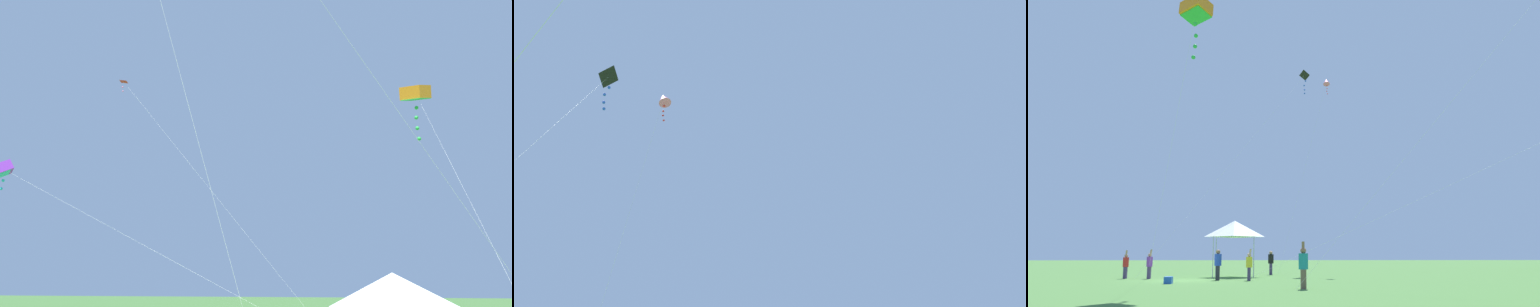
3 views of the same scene
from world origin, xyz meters
TOP-DOWN VIEW (x-y plane):
  - kite_black_delta_1 at (-12.21, 8.34)m, footprint 10.17×11.99m
  - kite_pink_diamond_3 at (-10.07, 10.01)m, footprint 2.24×4.41m

SIDE VIEW (x-z plane):
  - kite_pink_diamond_3 at x=-10.07m, z-range 7.53..23.56m
  - kite_black_delta_1 at x=-12.21m, z-range 8.09..25.35m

